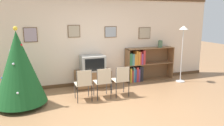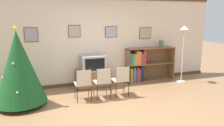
{
  "view_description": "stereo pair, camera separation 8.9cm",
  "coord_description": "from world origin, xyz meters",
  "px_view_note": "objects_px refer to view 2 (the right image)",
  "views": [
    {
      "loc": [
        -1.7,
        -4.19,
        2.1
      ],
      "look_at": [
        0.25,
        1.24,
        0.86
      ],
      "focal_mm": 35.0,
      "sensor_mm": 36.0,
      "label": 1
    },
    {
      "loc": [
        -1.62,
        -4.22,
        2.1
      ],
      "look_at": [
        0.25,
        1.24,
        0.86
      ],
      "focal_mm": 35.0,
      "sensor_mm": 36.0,
      "label": 2
    }
  ],
  "objects_px": {
    "folding_chair_left": "(83,83)",
    "folding_chair_right": "(121,79)",
    "television": "(93,63)",
    "folding_chair_center": "(103,81)",
    "vase": "(161,44)",
    "standing_lamp": "(184,39)",
    "christmas_tree": "(19,67)",
    "bookshelf": "(142,65)",
    "tv_console": "(93,79)"
  },
  "relations": [
    {
      "from": "vase",
      "to": "standing_lamp",
      "type": "distance_m",
      "value": 0.73
    },
    {
      "from": "folding_chair_center",
      "to": "bookshelf",
      "type": "xyz_separation_m",
      "value": [
        1.66,
        1.12,
        0.06
      ]
    },
    {
      "from": "tv_console",
      "to": "christmas_tree",
      "type": "bearing_deg",
      "value": -157.06
    },
    {
      "from": "folding_chair_left",
      "to": "standing_lamp",
      "type": "bearing_deg",
      "value": 10.02
    },
    {
      "from": "tv_console",
      "to": "television",
      "type": "distance_m",
      "value": 0.48
    },
    {
      "from": "folding_chair_left",
      "to": "standing_lamp",
      "type": "distance_m",
      "value": 3.52
    },
    {
      "from": "christmas_tree",
      "to": "television",
      "type": "distance_m",
      "value": 2.15
    },
    {
      "from": "vase",
      "to": "standing_lamp",
      "type": "height_order",
      "value": "standing_lamp"
    },
    {
      "from": "christmas_tree",
      "to": "vase",
      "type": "relative_size",
      "value": 8.13
    },
    {
      "from": "christmas_tree",
      "to": "folding_chair_left",
      "type": "distance_m",
      "value": 1.55
    },
    {
      "from": "tv_console",
      "to": "television",
      "type": "height_order",
      "value": "television"
    },
    {
      "from": "christmas_tree",
      "to": "folding_chair_center",
      "type": "distance_m",
      "value": 2.03
    },
    {
      "from": "bookshelf",
      "to": "vase",
      "type": "relative_size",
      "value": 7.12
    },
    {
      "from": "bookshelf",
      "to": "vase",
      "type": "xyz_separation_m",
      "value": [
        0.67,
        -0.03,
        0.68
      ]
    },
    {
      "from": "christmas_tree",
      "to": "folding_chair_right",
      "type": "relative_size",
      "value": 2.3
    },
    {
      "from": "tv_console",
      "to": "folding_chair_right",
      "type": "relative_size",
      "value": 1.27
    },
    {
      "from": "folding_chair_center",
      "to": "standing_lamp",
      "type": "distance_m",
      "value": 3.04
    },
    {
      "from": "television",
      "to": "bookshelf",
      "type": "xyz_separation_m",
      "value": [
        1.66,
        0.09,
        -0.2
      ]
    },
    {
      "from": "television",
      "to": "bookshelf",
      "type": "bearing_deg",
      "value": 3.07
    },
    {
      "from": "christmas_tree",
      "to": "television",
      "type": "bearing_deg",
      "value": 22.88
    },
    {
      "from": "folding_chair_left",
      "to": "vase",
      "type": "bearing_deg",
      "value": 20.93
    },
    {
      "from": "television",
      "to": "folding_chair_left",
      "type": "relative_size",
      "value": 0.85
    },
    {
      "from": "standing_lamp",
      "to": "television",
      "type": "bearing_deg",
      "value": 171.29
    },
    {
      "from": "christmas_tree",
      "to": "folding_chair_left",
      "type": "xyz_separation_m",
      "value": [
        1.46,
        -0.19,
        -0.47
      ]
    },
    {
      "from": "television",
      "to": "vase",
      "type": "bearing_deg",
      "value": 1.47
    },
    {
      "from": "television",
      "to": "standing_lamp",
      "type": "height_order",
      "value": "standing_lamp"
    },
    {
      "from": "christmas_tree",
      "to": "tv_console",
      "type": "bearing_deg",
      "value": 22.94
    },
    {
      "from": "folding_chair_center",
      "to": "bookshelf",
      "type": "height_order",
      "value": "bookshelf"
    },
    {
      "from": "television",
      "to": "folding_chair_right",
      "type": "relative_size",
      "value": 0.85
    },
    {
      "from": "standing_lamp",
      "to": "folding_chair_left",
      "type": "bearing_deg",
      "value": -169.98
    },
    {
      "from": "television",
      "to": "vase",
      "type": "xyz_separation_m",
      "value": [
        2.33,
        0.06,
        0.47
      ]
    },
    {
      "from": "folding_chair_left",
      "to": "vase",
      "type": "distance_m",
      "value": 3.13
    },
    {
      "from": "folding_chair_right",
      "to": "standing_lamp",
      "type": "distance_m",
      "value": 2.58
    },
    {
      "from": "folding_chair_left",
      "to": "television",
      "type": "bearing_deg",
      "value": 63.72
    },
    {
      "from": "television",
      "to": "folding_chair_center",
      "type": "xyz_separation_m",
      "value": [
        0.0,
        -1.03,
        -0.27
      ]
    },
    {
      "from": "television",
      "to": "bookshelf",
      "type": "height_order",
      "value": "bookshelf"
    },
    {
      "from": "folding_chair_right",
      "to": "bookshelf",
      "type": "relative_size",
      "value": 0.5
    },
    {
      "from": "folding_chair_left",
      "to": "folding_chair_center",
      "type": "height_order",
      "value": "same"
    },
    {
      "from": "folding_chair_left",
      "to": "folding_chair_right",
      "type": "height_order",
      "value": "same"
    },
    {
      "from": "standing_lamp",
      "to": "vase",
      "type": "bearing_deg",
      "value": 135.71
    },
    {
      "from": "folding_chair_left",
      "to": "bookshelf",
      "type": "relative_size",
      "value": 0.5
    },
    {
      "from": "vase",
      "to": "standing_lamp",
      "type": "xyz_separation_m",
      "value": [
        0.51,
        -0.49,
        0.18
      ]
    },
    {
      "from": "folding_chair_right",
      "to": "folding_chair_center",
      "type": "bearing_deg",
      "value": 180.0
    },
    {
      "from": "folding_chair_left",
      "to": "folding_chair_center",
      "type": "xyz_separation_m",
      "value": [
        0.51,
        0.0,
        0.0
      ]
    },
    {
      "from": "christmas_tree",
      "to": "bookshelf",
      "type": "xyz_separation_m",
      "value": [
        3.63,
        0.92,
        -0.4
      ]
    },
    {
      "from": "television",
      "to": "vase",
      "type": "height_order",
      "value": "vase"
    },
    {
      "from": "tv_console",
      "to": "vase",
      "type": "relative_size",
      "value": 4.5
    },
    {
      "from": "tv_console",
      "to": "television",
      "type": "xyz_separation_m",
      "value": [
        -0.0,
        -0.0,
        0.48
      ]
    },
    {
      "from": "folding_chair_left",
      "to": "folding_chair_right",
      "type": "bearing_deg",
      "value": 0.0
    },
    {
      "from": "bookshelf",
      "to": "standing_lamp",
      "type": "relative_size",
      "value": 0.91
    }
  ]
}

